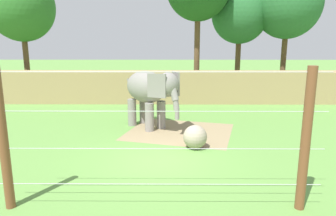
% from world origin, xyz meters
% --- Properties ---
extents(ground_plane, '(120.00, 120.00, 0.00)m').
position_xyz_m(ground_plane, '(0.00, 0.00, 0.00)').
color(ground_plane, '#609342').
extents(dirt_patch, '(5.75, 5.25, 0.01)m').
position_xyz_m(dirt_patch, '(0.87, 3.70, 0.00)').
color(dirt_patch, '#937F5B').
rests_on(dirt_patch, ground).
extents(embankment_wall, '(36.00, 1.80, 2.19)m').
position_xyz_m(embankment_wall, '(0.00, 11.12, 1.10)').
color(embankment_wall, tan).
rests_on(embankment_wall, ground).
extents(elephant, '(3.22, 3.32, 2.91)m').
position_xyz_m(elephant, '(-0.59, 4.38, 1.92)').
color(elephant, gray).
rests_on(elephant, ground).
extents(enrichment_ball, '(0.98, 0.98, 0.98)m').
position_xyz_m(enrichment_ball, '(1.43, 1.35, 0.49)').
color(enrichment_ball, gray).
rests_on(enrichment_ball, ground).
extents(cable_fence, '(8.64, 0.24, 3.75)m').
position_xyz_m(cable_fence, '(0.00, -3.30, 1.88)').
color(cable_fence, brown).
rests_on(cable_fence, ground).
extents(tree_far_left, '(5.33, 5.33, 10.01)m').
position_xyz_m(tree_far_left, '(9.78, 15.29, 7.18)').
color(tree_far_left, brown).
rests_on(tree_far_left, ground).
extents(tree_behind_wall, '(5.16, 5.16, 9.61)m').
position_xyz_m(tree_behind_wall, '(-11.32, 14.75, 6.88)').
color(tree_behind_wall, brown).
rests_on(tree_behind_wall, ground).
extents(tree_right_of_centre, '(4.66, 4.66, 8.91)m').
position_xyz_m(tree_right_of_centre, '(6.17, 16.05, 6.43)').
color(tree_right_of_centre, brown).
rests_on(tree_right_of_centre, ground).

